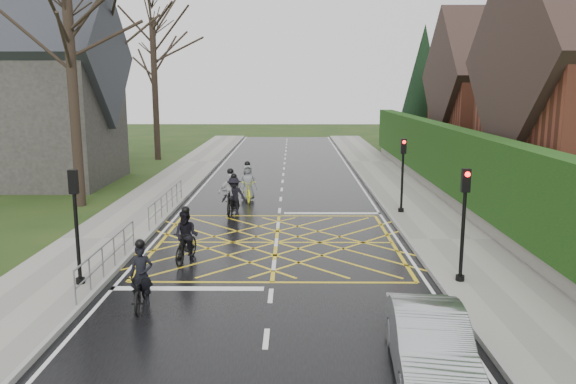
{
  "coord_description": "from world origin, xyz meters",
  "views": [
    {
      "loc": [
        0.56,
        -18.7,
        5.35
      ],
      "look_at": [
        0.39,
        2.53,
        1.3
      ],
      "focal_mm": 35.0,
      "sensor_mm": 36.0,
      "label": 1
    }
  ],
  "objects_px": {
    "cyclist_rear": "(141,285)",
    "cyclist_mid": "(234,200)",
    "car": "(430,344)",
    "cyclist_front": "(231,197)",
    "cyclist_back": "(186,241)",
    "cyclist_lead": "(248,187)"
  },
  "relations": [
    {
      "from": "cyclist_mid",
      "to": "car",
      "type": "xyz_separation_m",
      "value": [
        5.0,
        -13.25,
        -0.01
      ]
    },
    {
      "from": "cyclist_rear",
      "to": "cyclist_front",
      "type": "relative_size",
      "value": 0.91
    },
    {
      "from": "cyclist_back",
      "to": "cyclist_lead",
      "type": "height_order",
      "value": "cyclist_lead"
    },
    {
      "from": "cyclist_rear",
      "to": "cyclist_mid",
      "type": "height_order",
      "value": "cyclist_mid"
    },
    {
      "from": "cyclist_rear",
      "to": "cyclist_lead",
      "type": "distance_m",
      "value": 12.87
    },
    {
      "from": "cyclist_rear",
      "to": "cyclist_lead",
      "type": "relative_size",
      "value": 0.88
    },
    {
      "from": "cyclist_back",
      "to": "cyclist_front",
      "type": "xyz_separation_m",
      "value": [
        0.66,
        6.51,
        0.06
      ]
    },
    {
      "from": "cyclist_back",
      "to": "cyclist_mid",
      "type": "relative_size",
      "value": 0.96
    },
    {
      "from": "cyclist_back",
      "to": "cyclist_front",
      "type": "relative_size",
      "value": 0.92
    },
    {
      "from": "cyclist_rear",
      "to": "cyclist_back",
      "type": "distance_m",
      "value": 3.58
    },
    {
      "from": "cyclist_back",
      "to": "cyclist_lead",
      "type": "relative_size",
      "value": 0.88
    },
    {
      "from": "cyclist_mid",
      "to": "cyclist_front",
      "type": "xyz_separation_m",
      "value": [
        -0.15,
        0.15,
        0.08
      ]
    },
    {
      "from": "cyclist_back",
      "to": "cyclist_mid",
      "type": "bearing_deg",
      "value": 93.02
    },
    {
      "from": "cyclist_back",
      "to": "car",
      "type": "bearing_deg",
      "value": -39.51
    },
    {
      "from": "cyclist_front",
      "to": "car",
      "type": "distance_m",
      "value": 14.35
    },
    {
      "from": "cyclist_back",
      "to": "cyclist_front",
      "type": "height_order",
      "value": "cyclist_front"
    },
    {
      "from": "cyclist_mid",
      "to": "cyclist_front",
      "type": "relative_size",
      "value": 0.96
    },
    {
      "from": "cyclist_back",
      "to": "car",
      "type": "height_order",
      "value": "cyclist_back"
    },
    {
      "from": "car",
      "to": "cyclist_mid",
      "type": "bearing_deg",
      "value": 115.03
    },
    {
      "from": "cyclist_rear",
      "to": "cyclist_lead",
      "type": "xyz_separation_m",
      "value": [
        1.6,
        12.77,
        0.11
      ]
    },
    {
      "from": "cyclist_back",
      "to": "cyclist_mid",
      "type": "distance_m",
      "value": 6.42
    },
    {
      "from": "cyclist_back",
      "to": "cyclist_mid",
      "type": "height_order",
      "value": "cyclist_mid"
    }
  ]
}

